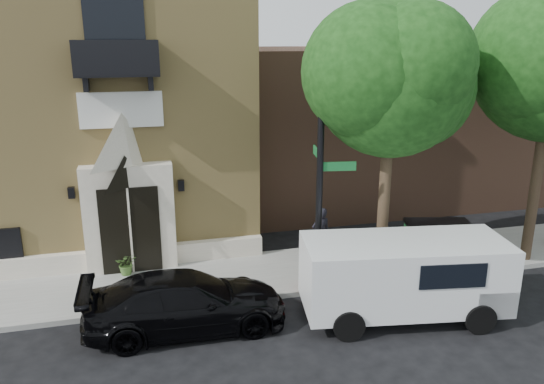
# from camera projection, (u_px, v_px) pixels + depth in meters

# --- Properties ---
(ground) EXTENTS (120.00, 120.00, 0.00)m
(ground) POSITION_uv_depth(u_px,v_px,m) (174.00, 312.00, 13.78)
(ground) COLOR black
(ground) RESTS_ON ground
(sidewalk) EXTENTS (42.00, 3.00, 0.15)m
(sidewalk) POSITION_uv_depth(u_px,v_px,m) (205.00, 280.00, 15.39)
(sidewalk) COLOR gray
(sidewalk) RESTS_ON ground
(church) EXTENTS (12.20, 11.01, 9.30)m
(church) POSITION_uv_depth(u_px,v_px,m) (68.00, 101.00, 19.15)
(church) COLOR tan
(church) RESTS_ON ground
(neighbour_building) EXTENTS (18.00, 8.00, 6.40)m
(neighbour_building) POSITION_uv_depth(u_px,v_px,m) (423.00, 120.00, 24.06)
(neighbour_building) COLOR brown
(neighbour_building) RESTS_ON ground
(street_tree_left) EXTENTS (4.97, 4.38, 7.77)m
(street_tree_left) POSITION_uv_depth(u_px,v_px,m) (394.00, 77.00, 13.85)
(street_tree_left) COLOR #38281C
(street_tree_left) RESTS_ON sidewalk
(black_sedan) EXTENTS (4.89, 2.02, 1.42)m
(black_sedan) POSITION_uv_depth(u_px,v_px,m) (186.00, 302.00, 12.82)
(black_sedan) COLOR black
(black_sedan) RESTS_ON ground
(cargo_van) EXTENTS (5.29, 2.74, 2.06)m
(cargo_van) POSITION_uv_depth(u_px,v_px,m) (411.00, 275.00, 13.28)
(cargo_van) COLOR white
(cargo_van) RESTS_ON ground
(street_sign) EXTENTS (1.05, 1.13, 6.65)m
(street_sign) POSITION_uv_depth(u_px,v_px,m) (320.00, 170.00, 13.99)
(street_sign) COLOR black
(street_sign) RESTS_ON sidewalk
(fire_hydrant) EXTENTS (0.40, 0.32, 0.71)m
(fire_hydrant) POSITION_uv_depth(u_px,v_px,m) (307.00, 276.00, 14.69)
(fire_hydrant) COLOR #AE0304
(fire_hydrant) RESTS_ON sidewalk
(dumpster) EXTENTS (2.14, 1.51, 1.27)m
(dumpster) POSITION_uv_depth(u_px,v_px,m) (438.00, 242.00, 16.31)
(dumpster) COLOR #103C1E
(dumpster) RESTS_ON sidewalk
(planter) EXTENTS (0.62, 0.54, 0.67)m
(planter) POSITION_uv_depth(u_px,v_px,m) (127.00, 264.00, 15.53)
(planter) COLOR #4A702F
(planter) RESTS_ON sidewalk
(pedestrian_near) EXTENTS (0.69, 0.52, 1.71)m
(pedestrian_near) POSITION_uv_depth(u_px,v_px,m) (321.00, 234.00, 16.40)
(pedestrian_near) COLOR black
(pedestrian_near) RESTS_ON sidewalk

